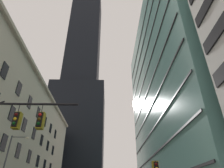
% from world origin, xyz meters
% --- Properties ---
extents(dark_skyscraper, '(23.16, 23.16, 216.40)m').
position_xyz_m(dark_skyscraper, '(-10.25, 72.44, 64.47)').
color(dark_skyscraper, black).
rests_on(dark_skyscraper, ground).
extents(glass_office_midrise, '(19.48, 40.34, 41.58)m').
position_xyz_m(glass_office_midrise, '(20.69, 25.48, 20.79)').
color(glass_office_midrise, slate).
rests_on(glass_office_midrise, ground).
extents(street_lamppost, '(2.30, 0.32, 8.35)m').
position_xyz_m(street_lamppost, '(-8.66, 15.75, 5.07)').
color(street_lamppost, '#47474C').
rests_on(street_lamppost, sidewalk_left).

